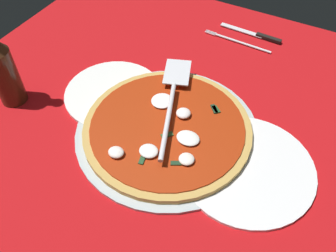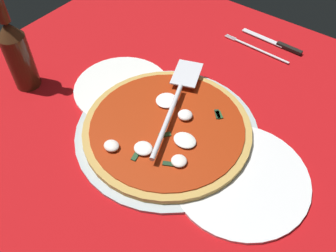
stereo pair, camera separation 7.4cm
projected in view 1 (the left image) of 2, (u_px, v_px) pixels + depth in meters
The scene contains 9 objects.
ground_plane at pixel (161, 132), 76.39cm from camera, with size 106.43×106.43×0.80cm, color #B00F13.
checker_pattern at pixel (161, 131), 76.06cm from camera, with size 106.43×106.43×0.10cm.
pizza_pan at pixel (168, 131), 75.36cm from camera, with size 37.77×37.77×0.98cm, color #ACB9BC.
dinner_plate_left at pixel (247, 168), 69.12cm from camera, with size 25.76×25.76×1.00cm, color white.
dinner_plate_right at pixel (114, 94), 82.72cm from camera, with size 22.07×22.07×1.00cm, color white.
pizza at pixel (168, 127), 74.32cm from camera, with size 34.51×34.51×2.86cm.
pizza_server at pixel (173, 97), 76.63cm from camera, with size 13.45×28.46×1.00cm.
place_setting_near at pixel (247, 39), 96.85cm from camera, with size 20.42×12.52×1.40cm.
beer_bottle at pixel (1, 68), 75.00cm from camera, with size 5.66×5.66×24.92cm.
Camera 1 is at (-24.68, 42.95, 57.79)cm, focal length 38.86 mm.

